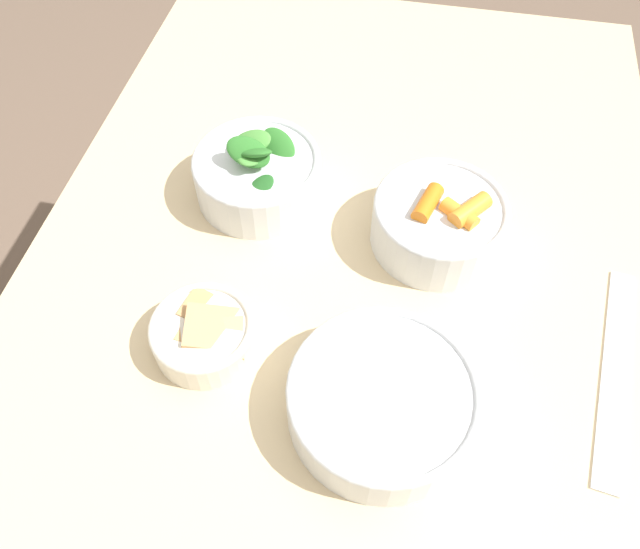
{
  "coord_description": "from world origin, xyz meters",
  "views": [
    {
      "loc": [
        0.47,
        0.06,
        1.4
      ],
      "look_at": [
        0.05,
        -0.02,
        0.8
      ],
      "focal_mm": 35.0,
      "sensor_mm": 36.0,
      "label": 1
    }
  ],
  "objects_px": {
    "bowl_greens": "(258,174)",
    "bowl_cookies": "(204,333)",
    "bowl_beans_hotdog": "(382,401)",
    "ruler": "(615,372)",
    "bowl_carrots": "(439,221)"
  },
  "relations": [
    {
      "from": "bowl_cookies",
      "to": "ruler",
      "type": "bearing_deg",
      "value": 96.66
    },
    {
      "from": "bowl_carrots",
      "to": "bowl_cookies",
      "type": "xyz_separation_m",
      "value": [
        0.2,
        -0.24,
        -0.01
      ]
    },
    {
      "from": "bowl_beans_hotdog",
      "to": "ruler",
      "type": "relative_size",
      "value": 0.7
    },
    {
      "from": "bowl_beans_hotdog",
      "to": "bowl_greens",
      "type": "bearing_deg",
      "value": -144.2
    },
    {
      "from": "bowl_greens",
      "to": "bowl_cookies",
      "type": "xyz_separation_m",
      "value": [
        0.24,
        -0.0,
        -0.01
      ]
    },
    {
      "from": "bowl_greens",
      "to": "bowl_carrots",
      "type": "bearing_deg",
      "value": 81.35
    },
    {
      "from": "bowl_beans_hotdog",
      "to": "ruler",
      "type": "distance_m",
      "value": 0.27
    },
    {
      "from": "bowl_greens",
      "to": "bowl_cookies",
      "type": "bearing_deg",
      "value": -0.12
    },
    {
      "from": "bowl_carrots",
      "to": "bowl_cookies",
      "type": "distance_m",
      "value": 0.32
    },
    {
      "from": "bowl_greens",
      "to": "bowl_beans_hotdog",
      "type": "xyz_separation_m",
      "value": [
        0.28,
        0.2,
        -0.01
      ]
    },
    {
      "from": "bowl_beans_hotdog",
      "to": "bowl_cookies",
      "type": "height_order",
      "value": "bowl_beans_hotdog"
    },
    {
      "from": "bowl_carrots",
      "to": "bowl_greens",
      "type": "height_order",
      "value": "bowl_greens"
    },
    {
      "from": "bowl_beans_hotdog",
      "to": "bowl_carrots",
      "type": "bearing_deg",
      "value": 171.65
    },
    {
      "from": "bowl_carrots",
      "to": "bowl_beans_hotdog",
      "type": "height_order",
      "value": "bowl_carrots"
    },
    {
      "from": "bowl_beans_hotdog",
      "to": "ruler",
      "type": "xyz_separation_m",
      "value": [
        -0.1,
        0.25,
        -0.03
      ]
    }
  ]
}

